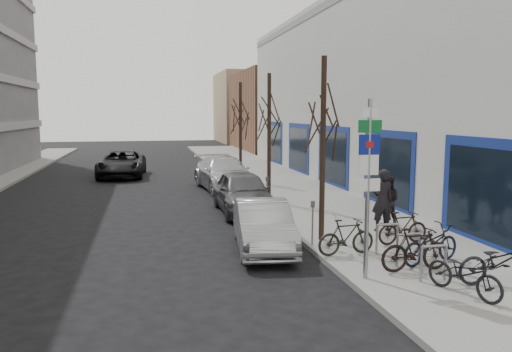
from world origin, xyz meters
name	(u,v)px	position (x,y,z in m)	size (l,w,h in m)	color
ground	(263,292)	(0.00, 0.00, 0.00)	(120.00, 120.00, 0.00)	black
sidewalk_east	(312,202)	(4.50, 10.00, 0.07)	(5.00, 70.00, 0.15)	slate
commercial_building	(482,93)	(17.00, 16.00, 5.00)	(20.00, 32.00, 10.00)	#B7B7B2
brick_building_far	(297,111)	(13.00, 40.00, 4.00)	(12.00, 14.00, 8.00)	brown
tan_building_far	(268,108)	(13.50, 55.00, 4.50)	(13.00, 12.00, 9.00)	#937A5B
highway_sign_pole	(368,178)	(2.40, -0.01, 2.46)	(0.55, 0.10, 4.20)	gray
bike_rack	(408,246)	(3.80, 0.60, 0.66)	(0.66, 2.26, 0.83)	gray
tree_near	(323,105)	(2.60, 3.50, 4.10)	(1.80, 1.80, 5.50)	black
tree_mid	(269,107)	(2.60, 10.00, 4.10)	(1.80, 1.80, 5.50)	black
tree_far	(240,108)	(2.60, 16.50, 4.10)	(1.80, 1.80, 5.50)	black
meter_front	(313,218)	(2.15, 3.00, 0.92)	(0.10, 0.08, 1.27)	gray
meter_mid	(267,189)	(2.15, 8.50, 0.92)	(0.10, 0.08, 1.27)	gray
meter_back	(241,173)	(2.15, 14.00, 0.92)	(0.10, 0.08, 1.27)	gray
bike_near_left	(465,270)	(3.94, -1.42, 0.69)	(0.53, 1.77, 1.08)	black
bike_near_right	(416,249)	(3.77, 0.21, 0.69)	(0.53, 1.78, 1.08)	black
bike_mid_curb	(431,241)	(4.46, 0.69, 0.72)	(0.57, 1.87, 1.14)	black
bike_mid_inner	(346,237)	(2.70, 1.84, 0.65)	(0.49, 1.63, 0.99)	black
bike_far_curb	(500,258)	(5.11, -0.99, 0.74)	(0.59, 1.95, 1.19)	black
bike_far_inner	(403,227)	(4.70, 2.52, 0.64)	(0.48, 1.60, 0.97)	black
parked_car_front	(263,226)	(0.79, 3.35, 0.70)	(1.47, 4.22, 1.39)	#A5A5AA
parked_car_mid	(243,192)	(1.22, 8.64, 0.81)	(1.92, 4.78, 1.63)	#515156
parked_car_back	(224,173)	(1.40, 14.57, 0.83)	(2.32, 5.71, 1.66)	#B2B2B7
lane_car	(122,164)	(-3.90, 20.99, 0.79)	(2.62, 5.69, 1.58)	black
pedestrian_near	(382,200)	(4.85, 4.13, 1.14)	(0.72, 0.47, 1.98)	black
pedestrian_far	(388,200)	(5.41, 4.84, 0.99)	(0.62, 0.42, 1.68)	black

